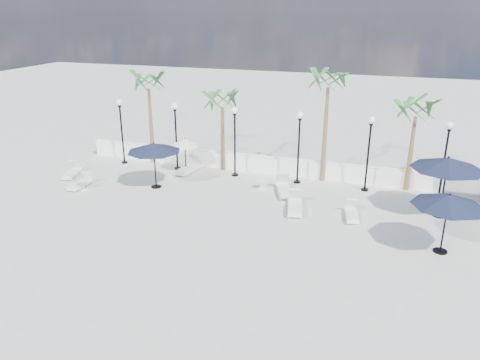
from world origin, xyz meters
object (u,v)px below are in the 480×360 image
(lounger_2, at_px, (284,189))
(parasol_navy_right, at_px, (448,164))
(parasol_navy_left, at_px, (154,148))
(parasol_navy_mid, at_px, (449,201))
(lounger_1, at_px, (80,183))
(lounger_0, at_px, (72,172))
(lounger_3, at_px, (189,168))
(lounger_4, at_px, (295,205))
(parasol_cream_small, at_px, (185,143))
(lounger_5, at_px, (352,213))

(lounger_2, height_order, parasol_navy_right, parasol_navy_right)
(parasol_navy_left, bearing_deg, parasol_navy_mid, -11.08)
(lounger_1, xyz_separation_m, parasol_navy_right, (17.45, 2.09, 2.26))
(lounger_0, xyz_separation_m, lounger_3, (5.85, 2.67, 0.03))
(lounger_1, height_order, lounger_2, lounger_2)
(lounger_2, xyz_separation_m, lounger_3, (-5.85, 1.41, -0.00))
(parasol_navy_mid, bearing_deg, parasol_navy_left, 168.92)
(lounger_2, bearing_deg, lounger_4, -84.18)
(lounger_0, height_order, parasol_cream_small, parasol_cream_small)
(lounger_4, relative_size, parasol_navy_left, 0.76)
(lounger_1, height_order, parasol_cream_small, parasol_cream_small)
(lounger_0, relative_size, lounger_3, 0.88)
(lounger_3, relative_size, lounger_5, 1.20)
(parasol_navy_left, bearing_deg, parasol_navy_right, 3.52)
(parasol_navy_mid, distance_m, parasol_cream_small, 14.13)
(lounger_1, distance_m, parasol_cream_small, 5.92)
(parasol_navy_right, bearing_deg, lounger_5, -158.69)
(lounger_3, bearing_deg, lounger_0, -148.08)
(lounger_3, relative_size, parasol_cream_small, 1.03)
(lounger_1, distance_m, parasol_navy_left, 4.37)
(lounger_3, height_order, parasol_navy_right, parasol_navy_right)
(lounger_0, height_order, parasol_navy_left, parasol_navy_left)
(parasol_navy_right, bearing_deg, parasol_navy_left, -176.48)
(lounger_4, relative_size, parasol_navy_mid, 0.77)
(lounger_0, relative_size, lounger_5, 1.06)
(parasol_cream_small, bearing_deg, parasol_navy_right, -7.79)
(lounger_1, bearing_deg, lounger_3, 40.29)
(lounger_5, relative_size, parasol_navy_right, 0.55)
(lounger_0, bearing_deg, parasol_cream_small, 7.74)
(parasol_navy_right, bearing_deg, lounger_3, 172.01)
(parasol_cream_small, bearing_deg, lounger_5, -18.91)
(parasol_navy_mid, bearing_deg, parasol_navy_right, 87.22)
(lounger_3, bearing_deg, lounger_5, -11.96)
(lounger_0, bearing_deg, lounger_4, -20.19)
(parasol_navy_mid, height_order, parasol_navy_right, parasol_navy_right)
(lounger_0, bearing_deg, parasol_navy_mid, -25.37)
(lounger_1, distance_m, lounger_5, 13.74)
(parasol_navy_left, bearing_deg, lounger_3, 76.42)
(lounger_0, height_order, parasol_navy_mid, parasol_navy_mid)
(lounger_0, height_order, parasol_navy_right, parasol_navy_right)
(lounger_0, bearing_deg, lounger_3, 7.24)
(parasol_navy_mid, height_order, parasol_cream_small, parasol_navy_mid)
(parasol_navy_mid, bearing_deg, lounger_4, 161.67)
(lounger_1, height_order, lounger_4, lounger_4)
(lounger_5, height_order, parasol_cream_small, parasol_cream_small)
(lounger_5, bearing_deg, parasol_navy_left, 165.83)
(lounger_2, relative_size, lounger_4, 1.03)
(lounger_0, distance_m, lounger_1, 1.95)
(lounger_4, height_order, parasol_cream_small, parasol_cream_small)
(lounger_5, xyz_separation_m, parasol_navy_mid, (3.55, -2.05, 1.91))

